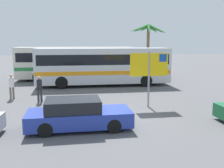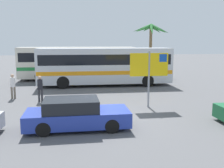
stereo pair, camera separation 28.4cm
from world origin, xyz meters
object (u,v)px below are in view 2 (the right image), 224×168
at_px(car_blue, 76,114).
at_px(pedestrian_crossing_lot, 13,84).
at_px(bus_rear_coach, 77,61).
at_px(ferry_sign, 150,67).
at_px(pedestrian_by_bus, 40,87).
at_px(bus_front_coach, 105,65).

height_order(car_blue, pedestrian_crossing_lot, pedestrian_crossing_lot).
relative_size(bus_rear_coach, car_blue, 2.49).
xyz_separation_m(bus_rear_coach, ferry_sign, (4.11, -11.59, 0.54)).
relative_size(bus_rear_coach, pedestrian_crossing_lot, 6.79).
bearing_deg(pedestrian_by_bus, car_blue, 14.46).
relative_size(bus_front_coach, ferry_sign, 3.49).
distance_m(bus_rear_coach, ferry_sign, 12.31).
xyz_separation_m(bus_front_coach, bus_rear_coach, (-2.31, 3.84, 0.00)).
height_order(bus_rear_coach, pedestrian_by_bus, bus_rear_coach).
bearing_deg(car_blue, bus_rear_coach, 88.57).
relative_size(bus_rear_coach, pedestrian_by_bus, 6.82).
bearing_deg(pedestrian_by_bus, bus_rear_coach, 158.14).
xyz_separation_m(ferry_sign, pedestrian_by_bus, (-6.40, 2.12, -1.36)).
height_order(bus_rear_coach, car_blue, bus_rear_coach).
bearing_deg(ferry_sign, car_blue, -142.56).
bearing_deg(pedestrian_by_bus, bus_front_coach, 132.48).
bearing_deg(bus_rear_coach, car_blue, -90.17).
bearing_deg(pedestrian_crossing_lot, ferry_sign, 49.52).
height_order(bus_front_coach, car_blue, bus_front_coach).
height_order(car_blue, pedestrian_by_bus, pedestrian_by_bus).
bearing_deg(bus_front_coach, pedestrian_crossing_lot, -145.35).
height_order(bus_front_coach, pedestrian_crossing_lot, bus_front_coach).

